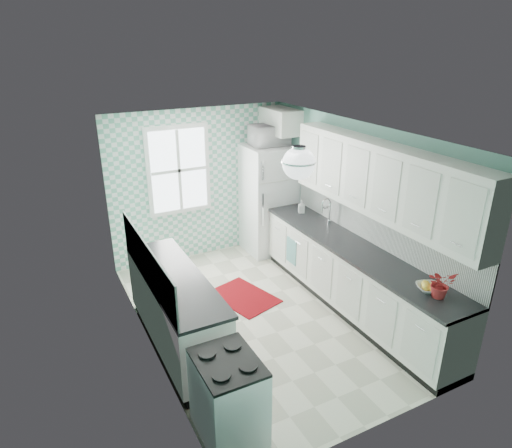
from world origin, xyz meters
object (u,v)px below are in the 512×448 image
sink (320,226)px  microwave (269,135)px  fruit_bowl (429,288)px  fridge (269,199)px  stove (228,396)px  ceiling_light (299,163)px  potted_plant (441,284)px

sink → microwave: microwave is taller
fruit_bowl → sink: bearing=89.9°
fridge → stove: size_ratio=2.25×
ceiling_light → potted_plant: 1.98m
microwave → fruit_bowl: bearing=95.2°
microwave → ceiling_light: bearing=70.8°
fridge → microwave: 1.10m
microwave → sink: bearing=97.6°
ceiling_light → fridge: size_ratio=0.19×
stove → microwave: bearing=52.3°
stove → potted_plant: size_ratio=2.63×
sink → fruit_bowl: sink is taller
stove → fridge: bearing=52.3°
fridge → microwave: microwave is taller
stove → microwave: (2.31, 3.43, 1.60)m
sink → microwave: bearing=93.3°
fruit_bowl → stove: bearing=178.6°
potted_plant → microwave: microwave is taller
fridge → sink: size_ratio=3.51×
ceiling_light → fruit_bowl: 2.00m
ceiling_light → potted_plant: size_ratio=1.11×
fridge → fruit_bowl: 3.49m
ceiling_light → microwave: ceiling_light is taller
ceiling_light → sink: (1.20, 1.24, -1.39)m
stove → microwave: microwave is taller
stove → ceiling_light: bearing=30.1°
sink → fridge: bearing=93.3°
fridge → sink: fridge is taller
fruit_bowl → potted_plant: 0.18m
potted_plant → stove: bearing=175.4°
ceiling_light → fridge: 3.17m
fruit_bowl → ceiling_light: bearing=144.3°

